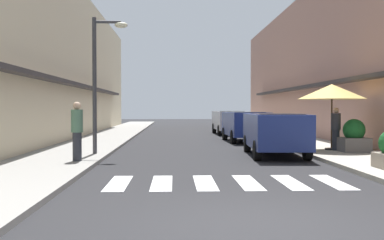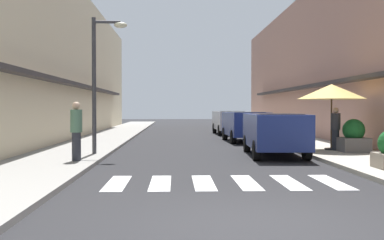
% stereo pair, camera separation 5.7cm
% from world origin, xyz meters
% --- Properties ---
extents(ground_plane, '(95.34, 95.34, 0.00)m').
position_xyz_m(ground_plane, '(0.00, 17.33, 0.00)').
color(ground_plane, '#232326').
extents(sidewalk_left, '(2.83, 60.67, 0.12)m').
position_xyz_m(sidewalk_left, '(-4.80, 17.33, 0.06)').
color(sidewalk_left, gray).
rests_on(sidewalk_left, ground_plane).
extents(sidewalk_right, '(2.83, 60.67, 0.12)m').
position_xyz_m(sidewalk_right, '(4.80, 17.33, 0.06)').
color(sidewalk_right, '#ADA899').
rests_on(sidewalk_right, ground_plane).
extents(building_row_left, '(5.50, 41.00, 8.18)m').
position_xyz_m(building_row_left, '(-8.71, 18.50, 4.09)').
color(building_row_left, beige).
rests_on(building_row_left, ground_plane).
extents(building_row_right, '(5.50, 41.00, 8.20)m').
position_xyz_m(building_row_right, '(8.71, 18.50, 4.10)').
color(building_row_right, '#A87A6B').
rests_on(building_row_right, ground_plane).
extents(crosswalk, '(5.20, 2.20, 0.01)m').
position_xyz_m(crosswalk, '(-0.00, 3.72, 0.01)').
color(crosswalk, silver).
rests_on(crosswalk, ground_plane).
extents(parked_car_near, '(1.97, 4.49, 1.47)m').
position_xyz_m(parked_car_near, '(2.33, 9.58, 0.92)').
color(parked_car_near, navy).
rests_on(parked_car_near, ground_plane).
extents(parked_car_mid, '(1.92, 4.41, 1.47)m').
position_xyz_m(parked_car_mid, '(2.33, 16.57, 0.92)').
color(parked_car_mid, navy).
rests_on(parked_car_mid, ground_plane).
extents(parked_car_far, '(1.91, 4.48, 1.47)m').
position_xyz_m(parked_car_far, '(2.33, 23.20, 0.92)').
color(parked_car_far, silver).
rests_on(parked_car_far, ground_plane).
extents(street_lamp, '(1.19, 0.28, 4.58)m').
position_xyz_m(street_lamp, '(-3.62, 9.42, 2.97)').
color(street_lamp, '#38383D').
rests_on(street_lamp, sidewalk_left).
extents(cafe_umbrella, '(2.48, 2.48, 2.42)m').
position_xyz_m(cafe_umbrella, '(4.64, 10.56, 2.25)').
color(cafe_umbrella, '#262626').
rests_on(cafe_umbrella, sidewalk_right).
extents(planter_midblock, '(0.95, 0.95, 1.16)m').
position_xyz_m(planter_midblock, '(5.18, 9.79, 0.63)').
color(planter_midblock, slate).
rests_on(planter_midblock, sidewalk_right).
extents(pedestrian_walking_near, '(0.34, 0.34, 1.72)m').
position_xyz_m(pedestrian_walking_near, '(-3.98, 7.20, 1.03)').
color(pedestrian_walking_near, '#282B33').
rests_on(pedestrian_walking_near, sidewalk_left).
extents(pedestrian_walking_far, '(0.34, 0.34, 1.56)m').
position_xyz_m(pedestrian_walking_far, '(4.72, 10.32, 0.93)').
color(pedestrian_walking_far, '#282B33').
rests_on(pedestrian_walking_far, sidewalk_right).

